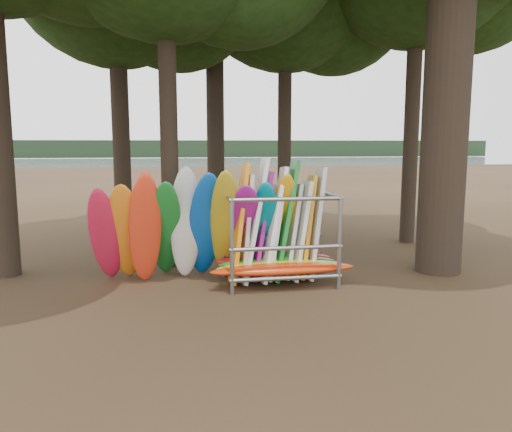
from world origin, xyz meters
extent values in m
plane|color=#47331E|center=(0.00, 0.00, 0.00)|extent=(120.00, 120.00, 0.00)
plane|color=gray|center=(0.00, 60.00, 0.00)|extent=(160.00, 160.00, 0.00)
cube|color=black|center=(0.00, 110.00, 2.00)|extent=(160.00, 4.00, 4.00)
cylinder|color=black|center=(-3.03, 5.81, 5.04)|extent=(0.53, 0.53, 10.08)
cylinder|color=black|center=(0.01, 7.27, 6.13)|extent=(0.60, 0.60, 12.27)
cylinder|color=black|center=(2.33, 6.77, 5.18)|extent=(0.46, 0.46, 10.35)
cylinder|color=black|center=(-1.60, 2.61, 5.22)|extent=(0.44, 0.44, 10.44)
cylinder|color=black|center=(5.84, 4.50, 5.61)|extent=(0.46, 0.46, 11.23)
ellipsoid|color=red|center=(-3.06, 1.19, 1.10)|extent=(0.78, 1.52, 2.35)
ellipsoid|color=orange|center=(-2.62, 1.19, 1.14)|extent=(0.77, 1.55, 2.43)
ellipsoid|color=red|center=(-2.17, 0.88, 1.27)|extent=(0.85, 1.23, 2.64)
ellipsoid|color=#177729|center=(-1.73, 1.21, 1.17)|extent=(0.76, 1.82, 2.48)
ellipsoid|color=silver|center=(-1.28, 1.14, 1.32)|extent=(0.77, 1.05, 2.72)
ellipsoid|color=#0B4DB3|center=(-0.84, 1.11, 1.26)|extent=(0.89, 1.62, 2.65)
ellipsoid|color=#B29A1B|center=(-0.39, 0.95, 1.29)|extent=(0.88, 1.97, 2.74)
ellipsoid|color=#8E157F|center=(0.05, 0.98, 1.13)|extent=(0.96, 1.88, 2.42)
ellipsoid|color=#00737F|center=(0.49, 0.91, 1.16)|extent=(0.83, 1.58, 2.45)
ellipsoid|color=orange|center=(0.94, 1.06, 1.24)|extent=(0.71, 1.62, 2.62)
ellipsoid|color=red|center=(0.76, 0.13, 0.42)|extent=(3.21, 0.55, 0.24)
ellipsoid|color=gold|center=(0.76, 0.38, 0.42)|extent=(2.88, 0.55, 0.24)
ellipsoid|color=#1C801D|center=(0.76, 0.74, 0.42)|extent=(2.71, 0.55, 0.24)
ellipsoid|color=red|center=(0.76, 1.10, 0.42)|extent=(2.77, 0.55, 0.24)
cube|color=orange|center=(-0.13, 0.71, 1.34)|extent=(0.47, 0.80, 2.71)
cube|color=silver|center=(0.05, 0.83, 1.21)|extent=(0.34, 0.78, 2.45)
cube|color=silver|center=(0.23, 0.67, 1.41)|extent=(0.62, 0.79, 2.82)
cube|color=#8D177A|center=(0.40, 0.91, 1.25)|extent=(0.56, 0.80, 2.51)
cube|color=white|center=(0.58, 0.67, 1.11)|extent=(0.54, 0.78, 2.23)
cube|color=white|center=(0.76, 0.85, 1.30)|extent=(0.51, 0.77, 2.61)
cube|color=#197328|center=(0.94, 0.73, 1.38)|extent=(0.61, 0.78, 2.76)
cube|color=silver|center=(1.11, 0.89, 1.10)|extent=(0.48, 0.77, 2.22)
cube|color=silver|center=(1.29, 0.70, 1.14)|extent=(0.47, 0.76, 2.30)
cube|color=orange|center=(1.47, 0.85, 1.19)|extent=(0.42, 0.76, 2.42)
cube|color=silver|center=(1.65, 0.74, 1.29)|extent=(0.44, 0.77, 2.60)
camera|label=1|loc=(-1.66, -10.11, 3.10)|focal=35.00mm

